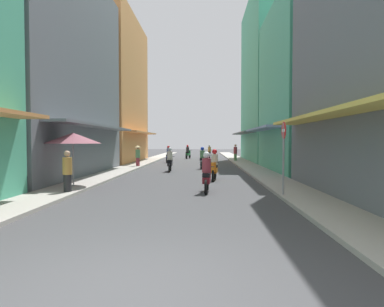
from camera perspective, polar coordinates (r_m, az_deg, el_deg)
ground_plane at (r=26.75m, az=-0.10°, el=-2.14°), size 115.55×115.55×0.00m
sidewalk_left at (r=27.28m, az=-9.56°, el=-1.96°), size 1.71×60.52×0.12m
sidewalk_right at (r=26.95m, az=9.49°, el=-2.01°), size 1.71×60.52×0.12m
building_left_mid at (r=20.99m, az=-25.09°, el=12.73°), size 7.05×12.72×11.84m
building_left_far at (r=33.08m, az=-14.60°, el=10.37°), size 7.05×11.89×13.56m
building_right_mid at (r=23.31m, az=20.71°, el=10.30°), size 7.05×9.44×10.72m
building_right_far at (r=34.47m, az=14.65°, el=11.93°), size 7.05×12.35×15.82m
motorbike_white at (r=23.96m, az=1.85°, el=-0.95°), size 0.57×1.80×1.58m
motorbike_orange at (r=16.88m, az=3.84°, el=-2.22°), size 0.55×1.81×1.58m
motorbike_blue at (r=30.94m, az=-3.98°, el=-0.27°), size 0.58×1.80×1.58m
motorbike_black at (r=21.74m, az=-3.81°, el=-1.26°), size 0.55×1.81×1.58m
motorbike_maroon at (r=12.87m, az=2.54°, el=-3.56°), size 0.55×1.81×1.58m
motorbike_green at (r=37.75m, az=-0.69°, el=0.16°), size 0.66×1.77×1.58m
motorbike_silver at (r=38.93m, az=3.02°, el=0.22°), size 0.55×1.81×1.58m
pedestrian_far at (r=25.41m, az=-9.28°, el=-0.25°), size 0.44×0.44×1.68m
pedestrian_foreground at (r=32.43m, az=7.45°, el=0.09°), size 0.34×0.34×1.69m
pedestrian_crossing at (r=13.07m, az=-20.60°, el=-3.11°), size 0.34×0.34×1.63m
vendor_umbrella at (r=14.68m, az=-19.74°, el=2.50°), size 2.31×2.31×2.33m
street_sign_no_entry at (r=11.96m, az=15.43°, el=0.80°), size 0.07×0.60×2.65m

